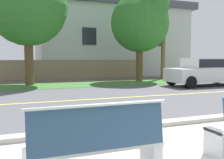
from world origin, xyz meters
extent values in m
plane|color=#665B4C|center=(0.00, 8.00, 0.00)|extent=(140.00, 140.00, 0.00)
cube|color=#ADA89E|center=(0.00, 2.35, 0.06)|extent=(44.00, 0.30, 0.11)
cube|color=#515156|center=(0.00, 6.50, 0.00)|extent=(52.00, 8.00, 0.01)
cube|color=#E0CC4C|center=(0.00, 6.50, 0.01)|extent=(48.00, 0.14, 0.01)
cube|color=#38702D|center=(0.00, 11.76, 0.01)|extent=(48.00, 2.80, 0.02)
cube|color=silver|center=(-0.57, 0.42, 0.23)|extent=(0.14, 0.40, 0.45)
cube|color=silver|center=(-1.37, 0.42, 0.42)|extent=(1.75, 0.44, 0.05)
cube|color=navy|center=(-1.37, 0.23, 0.71)|extent=(1.68, 0.12, 0.52)
cylinder|color=silver|center=(-1.37, 0.22, 0.99)|extent=(1.75, 0.04, 0.04)
cube|color=silver|center=(0.57, 0.42, 0.23)|extent=(0.14, 0.40, 0.45)
cube|color=silver|center=(7.57, 8.90, 0.62)|extent=(4.30, 1.76, 0.72)
cube|color=silver|center=(7.57, 8.90, 1.24)|extent=(2.24, 1.58, 0.60)
cube|color=black|center=(7.57, 8.90, 1.26)|extent=(2.15, 1.62, 0.43)
cylinder|color=black|center=(9.17, 9.74, 0.32)|extent=(0.64, 0.18, 0.64)
cylinder|color=black|center=(5.97, 8.06, 0.32)|extent=(0.64, 0.18, 0.64)
cylinder|color=black|center=(5.97, 9.74, 0.32)|extent=(0.64, 0.18, 0.64)
cylinder|color=brown|center=(-1.52, 12.68, 1.38)|extent=(0.49, 0.49, 2.76)
sphere|color=#2D6B28|center=(-1.52, 12.68, 4.41)|extent=(4.41, 4.41, 4.41)
cylinder|color=brown|center=(5.54, 12.93, 1.20)|extent=(0.46, 0.46, 2.40)
sphere|color=#2D6B28|center=(5.54, 12.93, 3.85)|extent=(3.85, 3.85, 3.85)
sphere|color=#2D6B28|center=(6.02, 12.64, 5.00)|extent=(2.69, 2.69, 2.69)
cylinder|color=brown|center=(8.00, 13.95, 4.14)|extent=(0.32, 0.32, 8.28)
cube|color=gray|center=(0.81, 16.55, 0.70)|extent=(13.00, 0.36, 1.40)
cube|color=#B7BCC1|center=(5.99, 19.75, 2.89)|extent=(12.88, 6.40, 5.79)
cube|color=#474C56|center=(5.99, 19.75, 6.09)|extent=(13.92, 6.91, 0.60)
cube|color=#232833|center=(3.09, 16.52, 3.18)|extent=(1.10, 0.06, 1.30)
cube|color=#232833|center=(8.89, 16.52, 3.18)|extent=(1.10, 0.06, 1.30)
camera|label=1|loc=(-2.30, -2.64, 1.54)|focal=41.50mm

